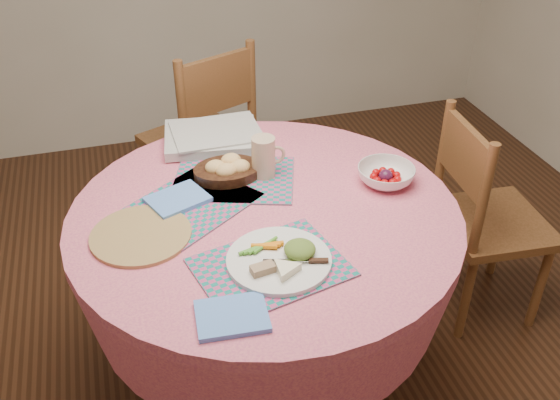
{
  "coord_description": "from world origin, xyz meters",
  "views": [
    {
      "loc": [
        -0.4,
        -1.56,
        1.87
      ],
      "look_at": [
        0.05,
        0.0,
        0.78
      ],
      "focal_mm": 40.0,
      "sensor_mm": 36.0,
      "label": 1
    }
  ],
  "objects_px": {
    "dinner_plate": "(282,259)",
    "fruit_bowl": "(386,176)",
    "dining_table": "(266,258)",
    "chair_right": "(483,216)",
    "wicker_trivet": "(141,235)",
    "chair_back": "(204,136)",
    "bread_bowl": "(228,169)",
    "latte_mug": "(264,157)"
  },
  "relations": [
    {
      "from": "chair_right",
      "to": "fruit_bowl",
      "type": "bearing_deg",
      "value": 103.97
    },
    {
      "from": "chair_back",
      "to": "latte_mug",
      "type": "bearing_deg",
      "value": 71.9
    },
    {
      "from": "dining_table",
      "to": "fruit_bowl",
      "type": "distance_m",
      "value": 0.49
    },
    {
      "from": "dining_table",
      "to": "wicker_trivet",
      "type": "distance_m",
      "value": 0.44
    },
    {
      "from": "chair_right",
      "to": "chair_back",
      "type": "bearing_deg",
      "value": 51.06
    },
    {
      "from": "chair_back",
      "to": "fruit_bowl",
      "type": "bearing_deg",
      "value": 91.69
    },
    {
      "from": "chair_back",
      "to": "latte_mug",
      "type": "distance_m",
      "value": 0.88
    },
    {
      "from": "chair_right",
      "to": "bread_bowl",
      "type": "height_order",
      "value": "chair_right"
    },
    {
      "from": "wicker_trivet",
      "to": "chair_back",
      "type": "bearing_deg",
      "value": 70.68
    },
    {
      "from": "bread_bowl",
      "to": "chair_right",
      "type": "bearing_deg",
      "value": -5.76
    },
    {
      "from": "latte_mug",
      "to": "fruit_bowl",
      "type": "height_order",
      "value": "latte_mug"
    },
    {
      "from": "chair_right",
      "to": "bread_bowl",
      "type": "bearing_deg",
      "value": 88.57
    },
    {
      "from": "dinner_plate",
      "to": "fruit_bowl",
      "type": "distance_m",
      "value": 0.55
    },
    {
      "from": "latte_mug",
      "to": "dining_table",
      "type": "bearing_deg",
      "value": -104.81
    },
    {
      "from": "wicker_trivet",
      "to": "dinner_plate",
      "type": "distance_m",
      "value": 0.44
    },
    {
      "from": "dinner_plate",
      "to": "fruit_bowl",
      "type": "height_order",
      "value": "fruit_bowl"
    },
    {
      "from": "chair_right",
      "to": "chair_back",
      "type": "height_order",
      "value": "chair_back"
    },
    {
      "from": "chair_right",
      "to": "latte_mug",
      "type": "height_order",
      "value": "latte_mug"
    },
    {
      "from": "chair_back",
      "to": "wicker_trivet",
      "type": "xyz_separation_m",
      "value": [
        -0.36,
        -1.04,
        0.26
      ]
    },
    {
      "from": "chair_back",
      "to": "bread_bowl",
      "type": "bearing_deg",
      "value": 63.17
    },
    {
      "from": "wicker_trivet",
      "to": "bread_bowl",
      "type": "xyz_separation_m",
      "value": [
        0.32,
        0.25,
        0.03
      ]
    },
    {
      "from": "chair_right",
      "to": "chair_back",
      "type": "relative_size",
      "value": 0.93
    },
    {
      "from": "fruit_bowl",
      "to": "chair_right",
      "type": "bearing_deg",
      "value": 9.64
    },
    {
      "from": "wicker_trivet",
      "to": "fruit_bowl",
      "type": "relative_size",
      "value": 1.19
    },
    {
      "from": "chair_right",
      "to": "dinner_plate",
      "type": "xyz_separation_m",
      "value": [
        -0.94,
        -0.39,
        0.31
      ]
    },
    {
      "from": "chair_back",
      "to": "dinner_plate",
      "type": "relative_size",
      "value": 3.23
    },
    {
      "from": "dining_table",
      "to": "fruit_bowl",
      "type": "relative_size",
      "value": 4.91
    },
    {
      "from": "dinner_plate",
      "to": "fruit_bowl",
      "type": "xyz_separation_m",
      "value": [
        0.45,
        0.31,
        0.01
      ]
    },
    {
      "from": "chair_right",
      "to": "fruit_bowl",
      "type": "relative_size",
      "value": 3.51
    },
    {
      "from": "wicker_trivet",
      "to": "latte_mug",
      "type": "distance_m",
      "value": 0.5
    },
    {
      "from": "dining_table",
      "to": "dinner_plate",
      "type": "distance_m",
      "value": 0.34
    },
    {
      "from": "chair_right",
      "to": "bread_bowl",
      "type": "xyz_separation_m",
      "value": [
        -0.98,
        0.1,
        0.32
      ]
    },
    {
      "from": "bread_bowl",
      "to": "chair_back",
      "type": "bearing_deg",
      "value": 86.7
    },
    {
      "from": "chair_right",
      "to": "latte_mug",
      "type": "bearing_deg",
      "value": 89.41
    },
    {
      "from": "chair_back",
      "to": "wicker_trivet",
      "type": "bearing_deg",
      "value": 47.15
    },
    {
      "from": "bread_bowl",
      "to": "latte_mug",
      "type": "height_order",
      "value": "latte_mug"
    },
    {
      "from": "chair_back",
      "to": "bread_bowl",
      "type": "xyz_separation_m",
      "value": [
        -0.05,
        -0.78,
        0.29
      ]
    },
    {
      "from": "dining_table",
      "to": "chair_right",
      "type": "distance_m",
      "value": 0.93
    },
    {
      "from": "chair_back",
      "to": "dinner_plate",
      "type": "distance_m",
      "value": 1.31
    },
    {
      "from": "wicker_trivet",
      "to": "fruit_bowl",
      "type": "height_order",
      "value": "fruit_bowl"
    },
    {
      "from": "chair_right",
      "to": "wicker_trivet",
      "type": "relative_size",
      "value": 2.95
    },
    {
      "from": "bread_bowl",
      "to": "dining_table",
      "type": "bearing_deg",
      "value": -72.77
    }
  ]
}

